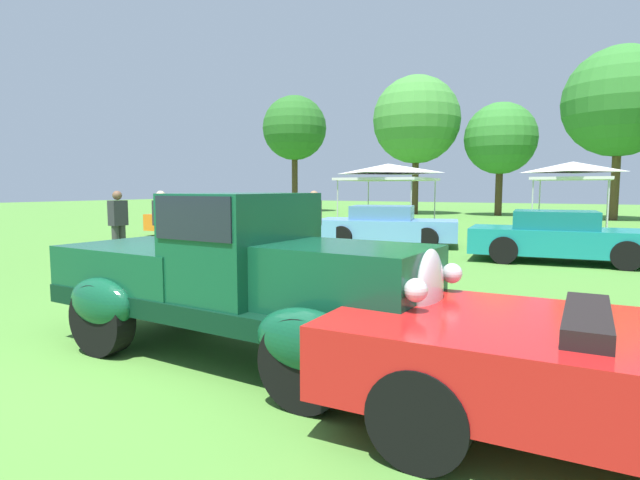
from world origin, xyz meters
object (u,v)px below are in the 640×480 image
Objects in this scene: show_car_skyblue at (386,226)px; spectator_far_side at (118,223)px; spectator_between_cars at (161,223)px; canopy_tent_center_field at (573,170)px; feature_pickup_truck at (238,274)px; show_car_orange at (205,220)px; canopy_tent_left_field at (388,171)px; spectator_near_truck at (314,223)px; show_car_teal at (560,237)px.

spectator_far_side is (-4.42, -6.19, 0.31)m from show_car_skyblue.
show_car_skyblue is 6.70m from spectator_between_cars.
canopy_tent_center_field is at bearing 52.79° from show_car_skyblue.
feature_pickup_truck is 1.00× the size of show_car_skyblue.
canopy_tent_center_field reaches higher than feature_pickup_truck.
canopy_tent_center_field reaches higher than show_car_skyblue.
canopy_tent_left_field is at bearing 44.23° from show_car_orange.
spectator_far_side is 11.08m from canopy_tent_left_field.
feature_pickup_truck is at bearing -76.73° from show_car_skyblue.
show_car_orange is 6.19m from spectator_between_cars.
show_car_orange is at bearing 152.77° from spectator_near_truck.
show_car_teal is at bearing 27.63° from spectator_far_side.
feature_pickup_truck reaches higher than show_car_skyblue.
canopy_tent_center_field is at bearing 55.48° from spectator_between_cars.
spectator_between_cars reaches higher than show_car_teal.
spectator_between_cars is at bearing -147.71° from spectator_near_truck.
show_car_orange is 11.70m from show_car_teal.
show_car_orange is 2.71× the size of spectator_between_cars.
spectator_near_truck is at bearing 113.32° from feature_pickup_truck.
canopy_tent_center_field reaches higher than spectator_far_side.
spectator_near_truck and spectator_between_cars have the same top height.
spectator_between_cars is at bearing -121.38° from show_car_skyblue.
canopy_tent_center_field is at bearing 53.63° from spectator_far_side.
canopy_tent_left_field reaches higher than spectator_far_side.
feature_pickup_truck is 1.35× the size of canopy_tent_left_field.
spectator_near_truck is 11.34m from canopy_tent_center_field.
spectator_far_side is at bearing -148.87° from spectator_near_truck.
spectator_near_truck is at bearing -117.17° from canopy_tent_center_field.
spectator_between_cars reaches higher than show_car_orange.
show_car_teal is at bearing 74.82° from feature_pickup_truck.
show_car_orange is (-9.21, 9.87, -0.27)m from feature_pickup_truck.
spectator_far_side reaches higher than show_car_teal.
feature_pickup_truck is 2.62× the size of spectator_near_truck.
spectator_far_side reaches higher than show_car_orange.
canopy_tent_center_field is at bearing 82.14° from feature_pickup_truck.
show_car_teal is at bearing -41.11° from canopy_tent_left_field.
spectator_near_truck is (-0.40, -3.77, 0.31)m from show_car_skyblue.
spectator_between_cars is at bearing -152.31° from show_car_teal.
show_car_skyblue is 2.62× the size of spectator_far_side.
spectator_far_side is (2.35, -5.71, 0.31)m from show_car_orange.
spectator_near_truck is 3.65m from spectator_between_cars.
canopy_tent_center_field is at bearing 91.22° from show_car_teal.
show_car_orange and show_car_teal have the same top height.
show_car_skyblue and show_car_teal have the same top height.
spectator_far_side is 15.51m from canopy_tent_center_field.
canopy_tent_left_field is at bearing 138.89° from show_car_teal.
feature_pickup_truck is at bearing -31.24° from spectator_far_side.
feature_pickup_truck is 0.97× the size of show_car_orange.
show_car_teal is 2.53× the size of spectator_near_truck.
feature_pickup_truck is 16.82m from canopy_tent_center_field.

